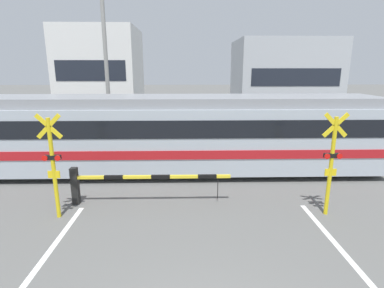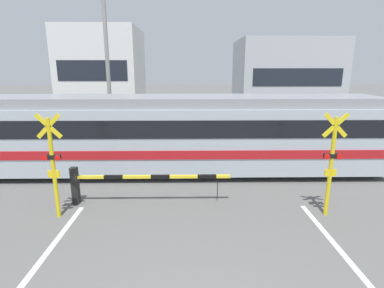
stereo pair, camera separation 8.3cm
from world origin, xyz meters
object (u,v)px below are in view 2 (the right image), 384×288
at_px(crossing_signal_right, 332,161).
at_px(pedestrian, 199,120).
at_px(crossing_signal_left, 53,162).
at_px(crossing_barrier_far, 235,137).
at_px(crossing_barrier_near, 119,181).
at_px(commuter_train, 124,132).

distance_m(crossing_signal_right, pedestrian, 10.81).
bearing_deg(crossing_signal_left, crossing_barrier_far, 48.61).
bearing_deg(crossing_barrier_far, crossing_barrier_near, -126.73).
xyz_separation_m(commuter_train, crossing_signal_left, (-1.16, -3.80, -0.02)).
bearing_deg(crossing_barrier_far, pedestrian, 115.59).
relative_size(crossing_barrier_far, crossing_signal_right, 1.65).
height_order(crossing_barrier_far, pedestrian, pedestrian).
bearing_deg(commuter_train, crossing_barrier_far, 31.95).
height_order(commuter_train, crossing_barrier_far, commuter_train).
bearing_deg(commuter_train, pedestrian, 63.79).
bearing_deg(crossing_barrier_near, crossing_barrier_far, 53.27).
relative_size(crossing_signal_right, pedestrian, 1.63).
distance_m(commuter_train, crossing_signal_left, 3.97).
xyz_separation_m(commuter_train, crossing_signal_right, (6.42, -3.80, -0.02)).
bearing_deg(crossing_signal_left, commuter_train, 73.07).
bearing_deg(crossing_signal_right, crossing_barrier_near, 172.01).
distance_m(crossing_barrier_near, crossing_signal_right, 6.14).
xyz_separation_m(crossing_signal_left, pedestrian, (4.36, 10.31, -0.57)).
bearing_deg(crossing_barrier_far, crossing_signal_right, -77.19).
distance_m(crossing_barrier_near, crossing_signal_left, 1.97).
distance_m(crossing_barrier_near, pedestrian, 9.87).
bearing_deg(crossing_barrier_near, pedestrian, 73.48).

